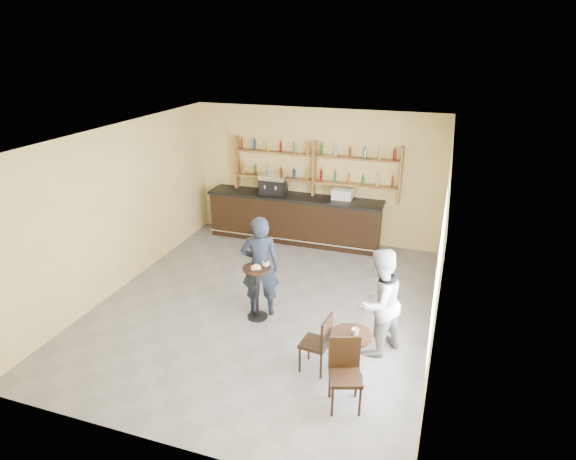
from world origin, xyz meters
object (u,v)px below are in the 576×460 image
(pedestal_table, at_px, (257,293))
(man_main, at_px, (260,266))
(chair_south, at_px, (345,376))
(pastry_case, at_px, (342,195))
(patron_second, at_px, (378,302))
(cafe_table, at_px, (350,356))
(bar_counter, at_px, (294,218))
(espresso_machine, at_px, (273,185))
(chair_west, at_px, (315,343))

(pedestal_table, height_order, man_main, man_main)
(pedestal_table, bearing_deg, chair_south, -41.15)
(pastry_case, distance_m, patron_second, 4.17)
(pedestal_table, distance_m, cafe_table, 2.22)
(bar_counter, relative_size, man_main, 2.27)
(pedestal_table, distance_m, patron_second, 2.22)
(espresso_machine, bearing_deg, chair_south, -65.98)
(cafe_table, bearing_deg, chair_west, 174.81)
(espresso_machine, distance_m, cafe_table, 5.60)
(espresso_machine, distance_m, patron_second, 5.03)
(patron_second, bearing_deg, pastry_case, -126.44)
(chair_south, bearing_deg, pedestal_table, 120.02)
(cafe_table, xyz_separation_m, chair_south, (0.05, -0.60, 0.12))
(pedestal_table, relative_size, man_main, 0.53)
(espresso_machine, bearing_deg, pedestal_table, -79.69)
(bar_counter, xyz_separation_m, pedestal_table, (0.45, -3.58, -0.08))
(espresso_machine, height_order, man_main, man_main)
(bar_counter, relative_size, chair_west, 4.58)
(cafe_table, bearing_deg, bar_counter, 116.75)
(chair_south, bearing_deg, espresso_machine, 100.28)
(pastry_case, bearing_deg, chair_south, -77.44)
(pastry_case, height_order, patron_second, patron_second)
(bar_counter, xyz_separation_m, chair_west, (1.82, -4.64, -0.11))
(bar_counter, distance_m, pedestal_table, 3.61)
(pastry_case, xyz_separation_m, pedestal_table, (-0.72, -3.58, -0.80))
(man_main, height_order, cafe_table, man_main)
(pedestal_table, distance_m, chair_south, 2.60)
(pedestal_table, xyz_separation_m, man_main, (0.00, 0.18, 0.44))
(pastry_case, xyz_separation_m, patron_second, (1.44, -3.89, -0.41))
(espresso_machine, distance_m, chair_west, 5.28)
(bar_counter, bearing_deg, espresso_machine, 180.00)
(chair_west, distance_m, chair_south, 0.89)
(pastry_case, height_order, cafe_table, pastry_case)
(patron_second, bearing_deg, espresso_machine, -107.83)
(cafe_table, height_order, chair_south, chair_south)
(bar_counter, bearing_deg, cafe_table, -63.25)
(patron_second, bearing_deg, chair_west, -13.72)
(pastry_case, bearing_deg, espresso_machine, 179.36)
(bar_counter, relative_size, pedestal_table, 4.28)
(man_main, xyz_separation_m, cafe_table, (1.91, -1.29, -0.56))
(pastry_case, relative_size, patron_second, 0.27)
(pastry_case, relative_size, chair_south, 0.48)
(patron_second, bearing_deg, bar_counter, -112.88)
(bar_counter, distance_m, man_main, 3.45)
(pastry_case, height_order, chair_west, pastry_case)
(man_main, relative_size, patron_second, 1.06)
(pedestal_table, distance_m, man_main, 0.47)
(pedestal_table, relative_size, chair_south, 1.00)
(espresso_machine, bearing_deg, bar_counter, -5.08)
(man_main, height_order, chair_south, man_main)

